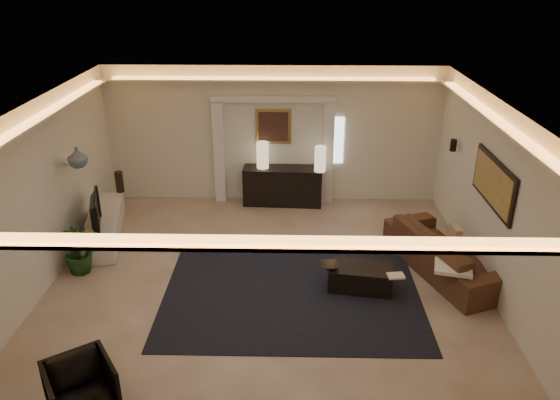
{
  "coord_description": "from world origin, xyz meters",
  "views": [
    {
      "loc": [
        0.37,
        -7.31,
        4.77
      ],
      "look_at": [
        0.2,
        0.6,
        1.25
      ],
      "focal_mm": 34.27,
      "sensor_mm": 36.0,
      "label": 1
    }
  ],
  "objects_px": {
    "sofa": "(445,252)",
    "armchair": "(81,389)",
    "console": "(283,186)",
    "coffee_table": "(361,277)"
  },
  "relations": [
    {
      "from": "console",
      "to": "armchair",
      "type": "bearing_deg",
      "value": -107.35
    },
    {
      "from": "console",
      "to": "sofa",
      "type": "distance_m",
      "value": 3.87
    },
    {
      "from": "sofa",
      "to": "coffee_table",
      "type": "distance_m",
      "value": 1.58
    },
    {
      "from": "console",
      "to": "sofa",
      "type": "height_order",
      "value": "console"
    },
    {
      "from": "console",
      "to": "armchair",
      "type": "distance_m",
      "value": 6.32
    },
    {
      "from": "sofa",
      "to": "armchair",
      "type": "distance_m",
      "value": 5.91
    },
    {
      "from": "coffee_table",
      "to": "sofa",
      "type": "bearing_deg",
      "value": 30.23
    },
    {
      "from": "console",
      "to": "sofa",
      "type": "relative_size",
      "value": 0.68
    },
    {
      "from": "console",
      "to": "armchair",
      "type": "height_order",
      "value": "console"
    },
    {
      "from": "sofa",
      "to": "armchair",
      "type": "height_order",
      "value": "sofa"
    }
  ]
}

